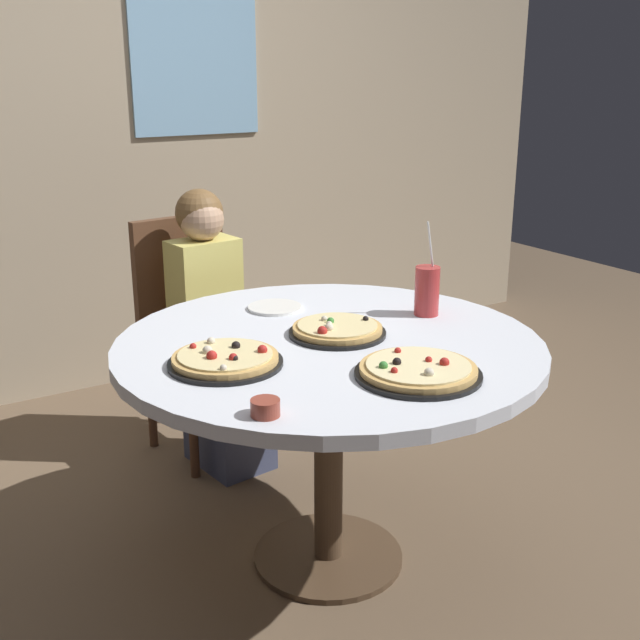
% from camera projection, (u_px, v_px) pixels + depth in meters
% --- Properties ---
extents(ground_plane, '(8.00, 8.00, 0.00)m').
position_uv_depth(ground_plane, '(328.00, 558.00, 2.58)').
color(ground_plane, brown).
extents(wall_with_window, '(5.20, 0.14, 2.90)m').
position_uv_depth(wall_with_window, '(109.00, 82.00, 3.67)').
color(wall_with_window, tan).
rests_on(wall_with_window, ground_plane).
extents(dining_table, '(1.27, 1.27, 0.75)m').
position_uv_depth(dining_table, '(329.00, 369.00, 2.38)').
color(dining_table, silver).
rests_on(dining_table, ground_plane).
extents(chair_wooden, '(0.45, 0.45, 0.95)m').
position_uv_depth(chair_wooden, '(193.00, 322.00, 3.23)').
color(chair_wooden, brown).
rests_on(chair_wooden, ground_plane).
extents(diner_child, '(0.29, 0.42, 1.08)m').
position_uv_depth(diner_child, '(217.00, 345.00, 3.11)').
color(diner_child, '#3F4766').
rests_on(diner_child, ground_plane).
extents(pizza_veggie, '(0.29, 0.29, 0.05)m').
position_uv_depth(pizza_veggie, '(337.00, 330.00, 2.40)').
color(pizza_veggie, black).
rests_on(pizza_veggie, dining_table).
extents(pizza_cheese, '(0.34, 0.34, 0.05)m').
position_uv_depth(pizza_cheese, '(418.00, 371.00, 2.08)').
color(pizza_cheese, black).
rests_on(pizza_cheese, dining_table).
extents(pizza_pepperoni, '(0.31, 0.31, 0.05)m').
position_uv_depth(pizza_pepperoni, '(225.00, 359.00, 2.16)').
color(pizza_pepperoni, black).
rests_on(pizza_pepperoni, dining_table).
extents(soda_cup, '(0.08, 0.08, 0.31)m').
position_uv_depth(soda_cup, '(427.00, 291.00, 2.57)').
color(soda_cup, '#B73333').
rests_on(soda_cup, dining_table).
extents(sauce_bowl, '(0.07, 0.07, 0.04)m').
position_uv_depth(sauce_bowl, '(265.00, 408.00, 1.84)').
color(sauce_bowl, brown).
rests_on(sauce_bowl, dining_table).
extents(plate_small, '(0.18, 0.18, 0.01)m').
position_uv_depth(plate_small, '(275.00, 307.00, 2.65)').
color(plate_small, white).
rests_on(plate_small, dining_table).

